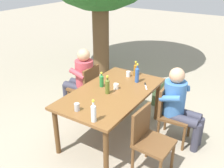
% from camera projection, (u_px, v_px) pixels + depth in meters
% --- Properties ---
extents(ground_plane, '(24.00, 24.00, 0.00)m').
position_uv_depth(ground_plane, '(112.00, 134.00, 4.09)').
color(ground_plane, gray).
extents(dining_table, '(1.74, 0.99, 0.76)m').
position_uv_depth(dining_table, '(112.00, 96.00, 3.80)').
color(dining_table, brown).
rests_on(dining_table, ground_plane).
extents(chair_near_right, '(0.48, 0.48, 0.87)m').
position_uv_depth(chair_near_right, '(171.00, 111.00, 3.79)').
color(chair_near_right, brown).
rests_on(chair_near_right, ground_plane).
extents(chair_far_right, '(0.45, 0.45, 0.87)m').
position_uv_depth(chair_far_right, '(86.00, 86.00, 4.56)').
color(chair_far_right, brown).
rests_on(chair_far_right, ground_plane).
extents(chair_near_left, '(0.46, 0.46, 0.87)m').
position_uv_depth(chair_near_left, '(149.00, 138.00, 3.20)').
color(chair_near_left, brown).
rests_on(chair_near_left, ground_plane).
extents(person_in_white_shirt, '(0.47, 0.62, 1.18)m').
position_uv_depth(person_in_white_shirt, '(179.00, 103.00, 3.67)').
color(person_in_white_shirt, '#3D70B2').
rests_on(person_in_white_shirt, ground_plane).
extents(person_in_plaid_shirt, '(0.47, 0.62, 1.18)m').
position_uv_depth(person_in_plaid_shirt, '(81.00, 76.00, 4.55)').
color(person_in_plaid_shirt, '#B7424C').
rests_on(person_in_plaid_shirt, ground_plane).
extents(bottle_olive, '(0.06, 0.06, 0.28)m').
position_uv_depth(bottle_olive, '(107.00, 86.00, 3.65)').
color(bottle_olive, '#566623').
rests_on(bottle_olive, dining_table).
extents(bottle_amber, '(0.06, 0.06, 0.25)m').
position_uv_depth(bottle_amber, '(136.00, 70.00, 4.25)').
color(bottle_amber, '#996019').
rests_on(bottle_amber, dining_table).
extents(bottle_clear, '(0.06, 0.06, 0.29)m').
position_uv_depth(bottle_clear, '(94.00, 112.00, 2.99)').
color(bottle_clear, white).
rests_on(bottle_clear, dining_table).
extents(bottle_blue, '(0.06, 0.06, 0.31)m').
position_uv_depth(bottle_blue, '(137.00, 74.00, 4.01)').
color(bottle_blue, '#2D56A3').
rests_on(bottle_blue, dining_table).
extents(bottle_green, '(0.06, 0.06, 0.24)m').
position_uv_depth(bottle_green, '(102.00, 80.00, 3.87)').
color(bottle_green, '#287A38').
rests_on(bottle_green, dining_table).
extents(cup_white, '(0.08, 0.08, 0.08)m').
position_uv_depth(cup_white, '(116.00, 86.00, 3.82)').
color(cup_white, white).
rests_on(cup_white, dining_table).
extents(cup_glass, '(0.07, 0.07, 0.09)m').
position_uv_depth(cup_glass, '(128.00, 74.00, 4.25)').
color(cup_glass, silver).
rests_on(cup_glass, dining_table).
extents(cup_steel, '(0.07, 0.07, 0.10)m').
position_uv_depth(cup_steel, '(77.00, 107.00, 3.24)').
color(cup_steel, '#B2B7BC').
rests_on(cup_steel, dining_table).
extents(table_knife, '(0.21, 0.15, 0.01)m').
position_uv_depth(table_knife, '(146.00, 86.00, 3.93)').
color(table_knife, silver).
rests_on(table_knife, dining_table).
extents(backpack_by_near_side, '(0.29, 0.21, 0.45)m').
position_uv_depth(backpack_by_near_side, '(159.00, 93.00, 4.90)').
color(backpack_by_near_side, '#47663D').
rests_on(backpack_by_near_side, ground_plane).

